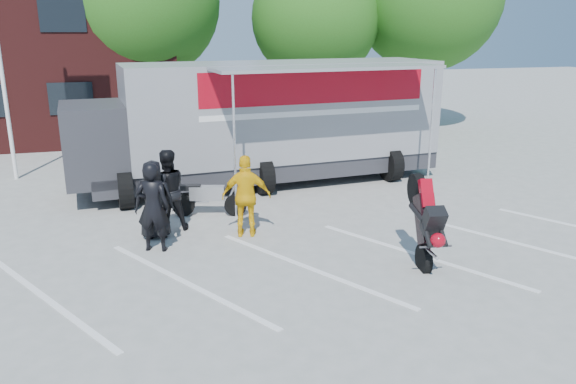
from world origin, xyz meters
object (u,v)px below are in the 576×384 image
tree_mid (315,18)px  flagpole (3,10)px  stunt_bike_rider (413,258)px  tree_left (144,2)px  spectator_leather_c (167,191)px  spectator_leather_a (154,200)px  spectator_leather_b (153,207)px  spectator_hivis (246,196)px  parked_motorcycle (210,216)px  transporter_truck (269,183)px

tree_mid → flagpole: bearing=-156.0°
flagpole → stunt_bike_rider: 13.55m
tree_left → tree_mid: 7.10m
tree_left → spectator_leather_c: (-0.26, -12.03, -4.61)m
tree_left → spectator_leather_a: 13.31m
stunt_bike_rider → spectator_leather_b: size_ratio=1.04×
tree_left → spectator_hivis: size_ratio=4.64×
tree_left → parked_motorcycle: size_ratio=4.54×
flagpole → spectator_leather_c: flagpole is taller
transporter_truck → parked_motorcycle: bearing=-134.4°
tree_mid → spectator_leather_a: bearing=-123.5°
spectator_leather_a → spectator_leather_b: bearing=86.8°
spectator_leather_a → spectator_leather_c: size_ratio=0.92×
transporter_truck → spectator_leather_b: bearing=-133.1°
transporter_truck → parked_motorcycle: (-2.19, -2.64, 0.00)m
spectator_leather_b → flagpole: bearing=-44.3°
parked_motorcycle → spectator_hivis: bearing=-144.0°
flagpole → parked_motorcycle: bearing=-46.2°
transporter_truck → spectator_leather_b: spectator_leather_b is taller
flagpole → tree_mid: bearing=24.0°
flagpole → spectator_leather_a: (3.67, -6.45, -4.17)m
transporter_truck → spectator_leather_c: spectator_leather_c is taller
tree_mid → spectator_hivis: 13.75m
flagpole → tree_left: size_ratio=0.93×
tree_left → tree_mid: bearing=-8.1°
tree_mid → transporter_truck: size_ratio=0.68×
stunt_bike_rider → tree_left: bearing=114.7°
tree_mid → parked_motorcycle: (-6.19, -10.27, -4.94)m
transporter_truck → spectator_leather_a: bearing=-137.9°
flagpole → spectator_leather_c: (3.99, -6.03, -4.10)m
flagpole → stunt_bike_rider: flagpole is taller
flagpole → transporter_truck: (7.24, -2.63, -5.05)m
flagpole → spectator_leather_b: flagpole is taller
spectator_leather_a → spectator_hivis: (1.99, -0.46, 0.05)m
tree_mid → transporter_truck: bearing=-117.7°
parked_motorcycle → spectator_hivis: size_ratio=1.02×
spectator_leather_a → spectator_hivis: size_ratio=0.95×
parked_motorcycle → spectator_leather_b: bearing=159.2°
flagpole → tree_mid: flagpole is taller
flagpole → tree_left: (4.24, 6.00, 0.51)m
transporter_truck → stunt_bike_rider: size_ratio=5.71×
spectator_leather_a → spectator_leather_c: spectator_leather_c is taller
parked_motorcycle → tree_left: bearing=19.6°
flagpole → spectator_leather_c: bearing=-56.5°
tree_left → stunt_bike_rider: tree_left is taller
flagpole → parked_motorcycle: (5.05, -5.27, -5.05)m
transporter_truck → spectator_leather_b: size_ratio=5.91×
spectator_leather_a → spectator_leather_b: (-0.06, -0.78, 0.07)m
spectator_leather_a → flagpole: bearing=-59.4°
transporter_truck → parked_motorcycle: size_ratio=5.94×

